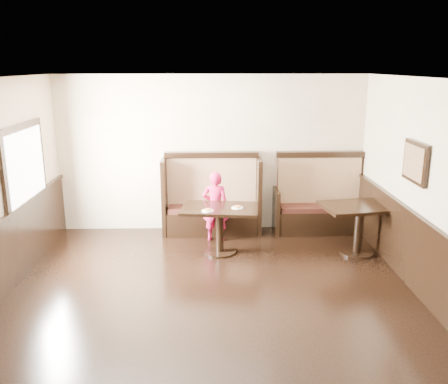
{
  "coord_description": "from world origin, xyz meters",
  "views": [
    {
      "loc": [
        -0.0,
        -4.9,
        2.96
      ],
      "look_at": [
        0.2,
        2.35,
        1.0
      ],
      "focal_mm": 38.0,
      "sensor_mm": 36.0,
      "label": 1
    }
  ],
  "objects_px": {
    "booth_main": "(212,204)",
    "table_neighbor": "(359,217)",
    "table_main": "(220,218)",
    "booth_neighbor": "(319,205)",
    "child": "(215,206)"
  },
  "relations": [
    {
      "from": "booth_neighbor",
      "to": "table_neighbor",
      "type": "relative_size",
      "value": 1.29
    },
    {
      "from": "table_main",
      "to": "table_neighbor",
      "type": "distance_m",
      "value": 2.22
    },
    {
      "from": "booth_main",
      "to": "table_neighbor",
      "type": "xyz_separation_m",
      "value": [
        2.34,
        -1.1,
        0.08
      ]
    },
    {
      "from": "booth_neighbor",
      "to": "child",
      "type": "relative_size",
      "value": 1.35
    },
    {
      "from": "table_main",
      "to": "table_neighbor",
      "type": "relative_size",
      "value": 1.0
    },
    {
      "from": "booth_neighbor",
      "to": "table_neighbor",
      "type": "height_order",
      "value": "booth_neighbor"
    },
    {
      "from": "table_main",
      "to": "booth_neighbor",
      "type": "bearing_deg",
      "value": 35.43
    },
    {
      "from": "booth_main",
      "to": "table_neighbor",
      "type": "bearing_deg",
      "value": -25.23
    },
    {
      "from": "booth_neighbor",
      "to": "table_main",
      "type": "xyz_separation_m",
      "value": [
        -1.82,
        -1.01,
        0.11
      ]
    },
    {
      "from": "table_neighbor",
      "to": "booth_main",
      "type": "bearing_deg",
      "value": 144.84
    },
    {
      "from": "table_main",
      "to": "table_neighbor",
      "type": "xyz_separation_m",
      "value": [
        2.22,
        -0.09,
        0.02
      ]
    },
    {
      "from": "table_main",
      "to": "booth_main",
      "type": "bearing_deg",
      "value": 103.45
    },
    {
      "from": "table_neighbor",
      "to": "table_main",
      "type": "bearing_deg",
      "value": 167.81
    },
    {
      "from": "table_main",
      "to": "table_neighbor",
      "type": "bearing_deg",
      "value": 4.09
    },
    {
      "from": "booth_neighbor",
      "to": "table_neighbor",
      "type": "xyz_separation_m",
      "value": [
        0.39,
        -1.1,
        0.13
      ]
    }
  ]
}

